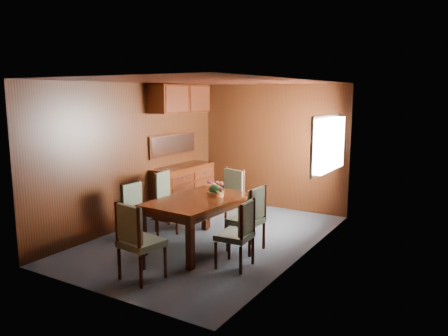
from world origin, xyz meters
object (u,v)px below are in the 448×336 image
Objects in this scene: chair_head at (137,237)px; flower_centerpiece at (215,188)px; chair_right_near at (239,230)px; chair_left_near at (137,209)px; sideboard at (183,189)px; dining_table at (198,205)px.

flower_centerpiece is (0.11, 1.58, 0.31)m from chair_head.
chair_right_near is at bearing -39.03° from flower_centerpiece.
chair_head reaches higher than chair_left_near.
chair_left_near is 1.49m from chair_head.
sideboard is 2.83m from chair_right_near.
dining_table is 1.66× the size of chair_head.
dining_table is 1.80× the size of chair_left_near.
chair_right_near is at bearing -18.83° from dining_table.
dining_table is at bearing -47.18° from sideboard.
dining_table is (1.32, -1.42, 0.18)m from sideboard.
chair_left_near is 3.46× the size of flower_centerpiece.
chair_left_near reaches higher than dining_table.
flower_centerpiece is (-0.74, 0.60, 0.36)m from chair_right_near.
chair_right_near reaches higher than chair_left_near.
chair_head is (0.03, -1.34, -0.09)m from dining_table.
chair_head is (-0.85, -0.98, 0.04)m from chair_right_near.
flower_centerpiece reaches higher than dining_table.
chair_left_near is at bearing -156.75° from flower_centerpiece.
chair_right_near is 3.47× the size of flower_centerpiece.
sideboard is 1.57× the size of chair_left_near.
chair_head reaches higher than chair_right_near.
chair_head is 1.62m from flower_centerpiece.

